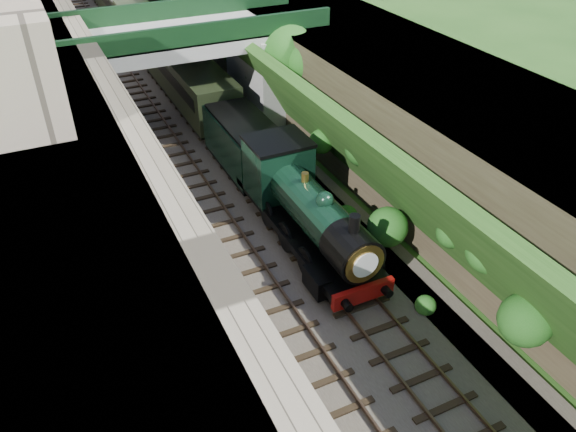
{
  "coord_description": "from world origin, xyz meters",
  "views": [
    {
      "loc": [
        -8.42,
        -8.87,
        15.7
      ],
      "look_at": [
        0.0,
        8.88,
        2.32
      ],
      "focal_mm": 35.0,
      "sensor_mm": 36.0,
      "label": 1
    }
  ],
  "objects_px": {
    "road_bridge": "(196,64)",
    "tender": "(245,147)",
    "tree": "(289,56)",
    "locomotive": "(306,210)"
  },
  "relations": [
    {
      "from": "road_bridge",
      "to": "tender",
      "type": "relative_size",
      "value": 2.67
    },
    {
      "from": "road_bridge",
      "to": "tender",
      "type": "xyz_separation_m",
      "value": [
        0.26,
        -7.1,
        -2.46
      ]
    },
    {
      "from": "road_bridge",
      "to": "locomotive",
      "type": "height_order",
      "value": "road_bridge"
    },
    {
      "from": "tree",
      "to": "tender",
      "type": "height_order",
      "value": "tree"
    },
    {
      "from": "road_bridge",
      "to": "tree",
      "type": "bearing_deg",
      "value": -29.26
    },
    {
      "from": "road_bridge",
      "to": "tree",
      "type": "height_order",
      "value": "road_bridge"
    },
    {
      "from": "road_bridge",
      "to": "tender",
      "type": "distance_m",
      "value": 7.52
    },
    {
      "from": "tree",
      "to": "road_bridge",
      "type": "bearing_deg",
      "value": 150.74
    },
    {
      "from": "tree",
      "to": "locomotive",
      "type": "distance_m",
      "value": 12.89
    },
    {
      "from": "locomotive",
      "to": "tender",
      "type": "height_order",
      "value": "locomotive"
    }
  ]
}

